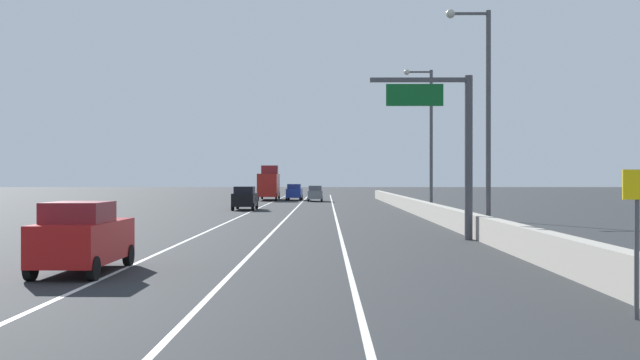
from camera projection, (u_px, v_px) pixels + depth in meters
ground_plane at (317, 209)px, 66.63m from camera, size 320.00×320.00×0.00m
lane_stripe_left at (245, 214)px, 57.67m from camera, size 0.16×130.00×0.00m
lane_stripe_center at (290, 214)px, 57.65m from camera, size 0.16×130.00×0.00m
lane_stripe_right at (335, 214)px, 57.62m from camera, size 0.16×130.00×0.00m
jersey_barrier_right at (449, 218)px, 42.57m from camera, size 0.60×120.00×1.10m
overhead_sign_gantry at (452, 136)px, 33.73m from camera, size 4.68×0.36×7.50m
speed_advisory_sign at (637, 231)px, 14.77m from camera, size 0.60×0.11×3.00m
lamp_post_right_second at (483, 107)px, 35.18m from camera, size 2.14×0.44×10.86m
lamp_post_right_third at (428, 132)px, 54.60m from camera, size 2.14×0.44×10.86m
car_black_0 at (245, 198)px, 65.38m from camera, size 1.97×4.68×2.07m
car_blue_1 at (294, 192)px, 94.06m from camera, size 2.00×4.65×2.04m
car_red_2 at (83, 237)px, 22.05m from camera, size 1.98×4.46×2.13m
car_gray_3 at (315, 193)px, 88.99m from camera, size 1.85×4.40×1.90m
box_truck at (269, 184)px, 94.63m from camera, size 2.67×9.70×4.43m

